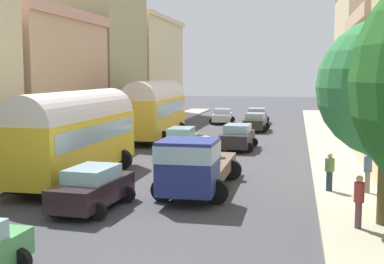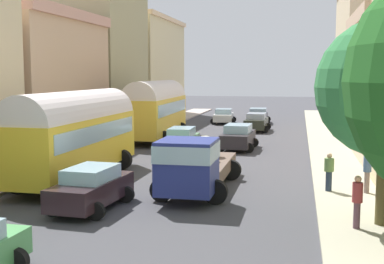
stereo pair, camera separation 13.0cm
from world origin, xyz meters
The scene contains 19 objects.
ground_plane centered at (0.00, 27.00, 0.00)m, with size 154.00×154.00×0.00m, color #3E3E43.
sidewalk_left centered at (-7.25, 27.00, 0.07)m, with size 2.50×70.00×0.14m, color #B1A097.
sidewalk_right centered at (7.25, 27.00, 0.07)m, with size 2.50×70.00×0.14m, color #A49F87.
building_left_2 centered at (-10.79, 25.54, 4.43)m, with size 5.04×11.17×8.79m.
building_left_3 centered at (-11.13, 36.40, 6.62)m, with size 5.78×9.69×13.19m.
building_left_4 centered at (-10.96, 49.19, 5.42)m, with size 5.42×14.42×10.79m.
building_right_3 centered at (10.98, 38.41, 6.08)m, with size 5.46×13.62×12.12m.
parked_bus_1 centered at (-4.43, 16.31, 2.22)m, with size 3.30×9.29×4.02m.
parked_bus_2 centered at (-4.81, 30.86, 2.37)m, with size 3.56×9.80×4.28m.
cargo_truck_0 centered at (1.38, 14.76, 1.25)m, with size 2.94×7.41×2.39m.
car_0 centered at (1.59, 27.20, 0.80)m, with size 2.41×4.19×1.59m.
car_1 centered at (1.86, 37.87, 0.77)m, with size 2.32×4.04×1.51m.
car_2 centered at (1.47, 44.65, 0.75)m, with size 2.44×4.39×1.47m.
car_4 centered at (-1.78, 11.82, 0.77)m, with size 2.36×4.03×1.52m.
car_5 centered at (-1.54, 24.87, 0.79)m, with size 2.23×4.19×1.56m.
car_6 centered at (-1.78, 43.87, 0.73)m, with size 2.49×3.93×1.43m.
pedestrian_0 centered at (7.10, 10.93, 1.01)m, with size 0.44×0.44×1.75m.
pedestrian_1 centered at (7.98, 15.81, 1.06)m, with size 0.44×0.44×1.81m.
pedestrian_2 centered at (6.55, 15.87, 0.94)m, with size 0.46×0.46×1.66m.
Camera 2 is at (5.33, -4.71, 4.77)m, focal length 47.77 mm.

